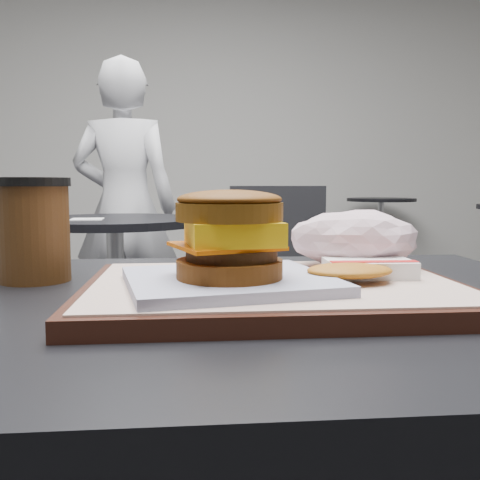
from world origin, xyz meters
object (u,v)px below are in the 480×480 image
(serving_tray, at_px, (274,290))
(breakfast_sandwich, at_px, (230,246))
(neighbor_chair, at_px, (249,275))
(patron, at_px, (125,207))
(coffee_cup, at_px, (34,228))
(hash_brown, at_px, (360,269))
(customer_table, at_px, (230,464))
(neighbor_table, at_px, (116,267))
(crumpled_wrapper, at_px, (355,238))

(serving_tray, distance_m, breakfast_sandwich, 0.08)
(neighbor_chair, distance_m, patron, 0.94)
(breakfast_sandwich, distance_m, patron, 2.41)
(coffee_cup, xyz_separation_m, patron, (-0.16, 2.22, -0.07))
(serving_tray, bearing_deg, hash_brown, -1.40)
(neighbor_chair, bearing_deg, customer_table, -96.85)
(customer_table, distance_m, neighbor_table, 1.69)
(breakfast_sandwich, xyz_separation_m, hash_brown, (0.14, 0.03, -0.03))
(patron, bearing_deg, coffee_cup, 103.52)
(neighbor_table, bearing_deg, customer_table, -78.02)
(crumpled_wrapper, bearing_deg, breakfast_sandwich, -143.77)
(customer_table, height_order, serving_tray, serving_tray)
(coffee_cup, bearing_deg, serving_tray, -25.54)
(serving_tray, bearing_deg, customer_table, 155.65)
(neighbor_table, bearing_deg, breakfast_sandwich, -78.50)
(serving_tray, height_order, neighbor_chair, neighbor_chair)
(customer_table, height_order, neighbor_table, customer_table)
(hash_brown, xyz_separation_m, neighbor_chair, (0.06, 1.66, -0.29))
(crumpled_wrapper, distance_m, neighbor_table, 1.69)
(breakfast_sandwich, distance_m, crumpled_wrapper, 0.19)
(customer_table, xyz_separation_m, coffee_cup, (-0.23, 0.11, 0.25))
(serving_tray, xyz_separation_m, neighbor_chair, (0.15, 1.66, -0.27))
(breakfast_sandwich, height_order, coffee_cup, coffee_cup)
(breakfast_sandwich, bearing_deg, serving_tray, 35.10)
(neighbor_chair, xyz_separation_m, patron, (-0.59, 0.69, 0.25))
(breakfast_sandwich, xyz_separation_m, crumpled_wrapper, (0.16, 0.11, -0.01))
(hash_brown, relative_size, patron, 0.08)
(customer_table, distance_m, coffee_cup, 0.36)
(crumpled_wrapper, bearing_deg, serving_tray, -143.29)
(hash_brown, bearing_deg, coffee_cup, 159.92)
(crumpled_wrapper, bearing_deg, hash_brown, -103.12)
(customer_table, height_order, hash_brown, hash_brown)
(hash_brown, xyz_separation_m, coffee_cup, (-0.36, 0.13, 0.03))
(patron, bearing_deg, customer_table, 108.88)
(neighbor_chair, bearing_deg, breakfast_sandwich, -96.76)
(breakfast_sandwich, xyz_separation_m, neighbor_chair, (0.20, 1.69, -0.32))
(customer_table, xyz_separation_m, serving_tray, (0.04, -0.02, 0.20))
(serving_tray, height_order, neighbor_table, serving_tray)
(customer_table, distance_m, hash_brown, 0.25)
(breakfast_sandwich, xyz_separation_m, coffee_cup, (-0.23, 0.16, 0.01))
(customer_table, relative_size, neighbor_chair, 0.91)
(breakfast_sandwich, bearing_deg, neighbor_chair, 83.24)
(coffee_cup, relative_size, neighbor_chair, 0.14)
(serving_tray, height_order, patron, patron)
(neighbor_table, bearing_deg, serving_tray, -76.74)
(crumpled_wrapper, bearing_deg, coffee_cup, 172.73)
(serving_tray, relative_size, neighbor_table, 0.51)
(customer_table, bearing_deg, crumpled_wrapper, 22.00)
(crumpled_wrapper, height_order, neighbor_chair, neighbor_chair)
(coffee_cup, bearing_deg, neighbor_table, 94.50)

